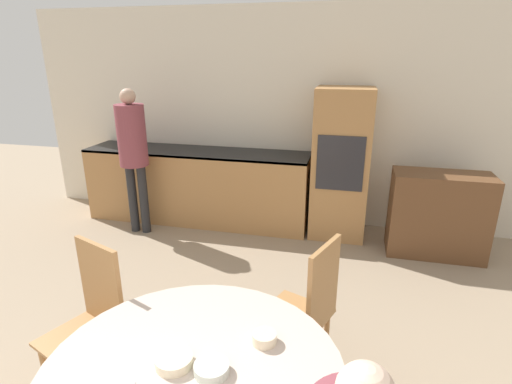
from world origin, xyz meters
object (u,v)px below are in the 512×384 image
Objects in this scene: bowl_near at (264,338)px; bowl_far at (174,361)px; sideboard at (438,215)px; chair_far_left at (92,315)px; person_standing at (133,146)px; bowl_centre at (212,369)px; oven_unit at (341,164)px; chair_far_right at (309,306)px.

bowl_near reaches higher than bowl_far.
chair_far_left reaches higher than sideboard.
bowl_centre is (1.90, -2.70, -0.31)m from person_standing.
chair_far_left is (-1.36, -2.76, -0.31)m from oven_unit.
oven_unit reaches higher than chair_far_left.
chair_far_left is (-2.40, -2.48, 0.10)m from sideboard.
sideboard is at bearing 3.76° from person_standing.
sideboard is 3.28m from bowl_centre.
bowl_centre is at bearing -116.72° from sideboard.
sideboard is 0.57× the size of person_standing.
oven_unit is 1.16m from sideboard.
bowl_centre is (-0.18, -0.25, -0.00)m from bowl_near.
person_standing is at bearing 134.75° from chair_far_left.
bowl_centre is at bearing -0.87° from chair_far_right.
person_standing is at bearing -167.64° from oven_unit.
oven_unit is at bearing 82.47° from bowl_centre.
bowl_near is (2.08, -2.45, -0.31)m from person_standing.
chair_far_left reaches higher than bowl_near.
chair_far_right is (-1.13, -2.07, 0.10)m from sideboard.
chair_far_right is 0.59× the size of person_standing.
oven_unit is 14.02× the size of bowl_near.
bowl_near is 0.71× the size of bowl_far.
bowl_far is (-0.60, -3.20, -0.11)m from oven_unit.
chair_far_right is (1.28, 0.41, 0.00)m from chair_far_left.
oven_unit is at bearing 164.61° from sideboard.
sideboard is at bearing -15.39° from oven_unit.
person_standing is (-2.24, 1.85, 0.51)m from chair_far_right.
chair_far_left is at bearing -66.86° from person_standing.
sideboard reaches higher than bowl_near.
oven_unit is 10.89× the size of bowl_centre.
sideboard is 6.21× the size of bowl_centre.
person_standing is 13.89× the size of bowl_near.
oven_unit reaches higher than bowl_centre.
chair_far_right is at bearing 58.14° from bowl_far.
bowl_centre is (-0.42, -3.21, -0.11)m from oven_unit.
bowl_far is at bearing -8.41° from chair_far_left.
bowl_centre is (-1.47, -2.92, 0.30)m from sideboard.
oven_unit is at bearing 85.34° from bowl_near.
chair_far_right is 0.94m from bowl_centre.
chair_far_right is 0.66m from bowl_near.
oven_unit is 2.97m from bowl_near.
chair_far_right reaches higher than bowl_near.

